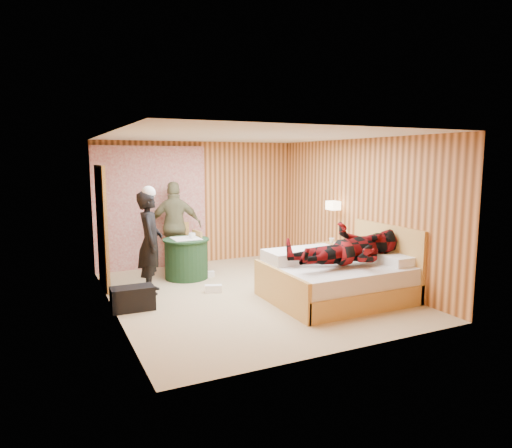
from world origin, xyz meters
name	(u,v)px	position (x,y,z in m)	size (l,w,h in m)	color
floor	(249,293)	(0.00, 0.00, 0.00)	(4.20, 5.00, 0.01)	tan
ceiling	(249,136)	(0.00, 0.00, 2.50)	(4.20, 5.00, 0.01)	silver
wall_back	(198,203)	(0.00, 2.50, 1.25)	(4.20, 0.02, 2.50)	#E19656
wall_left	(111,225)	(-2.10, 0.00, 1.25)	(0.02, 5.00, 2.50)	#E19656
wall_right	(356,210)	(2.10, 0.00, 1.25)	(0.02, 5.00, 2.50)	#E19656
curtain	(151,208)	(-1.00, 2.43, 1.20)	(2.20, 0.08, 2.40)	beige
doorway	(102,227)	(-2.06, 1.40, 1.02)	(0.06, 0.90, 2.05)	black
wall_lamp	(333,205)	(1.92, 0.45, 1.30)	(0.26, 0.24, 0.16)	gold
bed	(338,278)	(1.12, -0.84, 0.32)	(2.04, 1.61, 1.11)	#E2B15C
nightstand	(335,260)	(1.88, 0.29, 0.31)	(0.46, 0.63, 0.60)	#E2B15C
round_table	(186,258)	(-0.63, 1.35, 0.37)	(0.83, 0.83, 0.74)	#1E4122
chair_far	(178,243)	(-0.60, 2.00, 0.54)	(0.55, 0.55, 0.93)	#E2B15C
chair_near	(193,250)	(-0.45, 1.51, 0.48)	(0.41, 0.41, 0.83)	#E2B15C
duffel_bag	(133,298)	(-1.85, -0.03, 0.17)	(0.60, 0.32, 0.34)	black
sneaker_left	(208,274)	(-0.26, 1.24, 0.05)	(0.24, 0.10, 0.11)	white
sneaker_right	(213,289)	(-0.51, 0.29, 0.06)	(0.28, 0.11, 0.12)	white
woman_standing	(150,242)	(-1.41, 0.72, 0.83)	(0.60, 0.40, 1.65)	black
man_at_table	(175,226)	(-0.63, 2.05, 0.86)	(1.01, 0.42, 1.72)	olive
man_on_bed	(349,238)	(1.15, -1.07, 0.98)	(1.77, 0.67, 0.86)	#67090C
book_lower	(337,244)	(1.88, 0.24, 0.62)	(0.17, 0.22, 0.02)	white
book_upper	(337,243)	(1.88, 0.24, 0.64)	(0.16, 0.22, 0.02)	white
cup_nightstand	(332,240)	(1.88, 0.42, 0.65)	(0.10, 0.10, 0.09)	white
cup_table	(192,236)	(-0.53, 1.30, 0.79)	(0.12, 0.12, 0.10)	white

